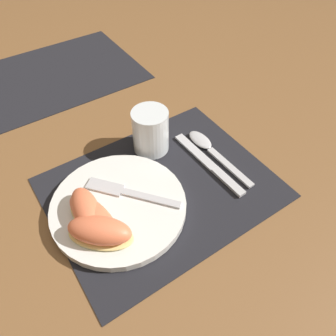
# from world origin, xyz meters

# --- Properties ---
(ground_plane) EXTENTS (3.00, 3.00, 0.00)m
(ground_plane) POSITION_xyz_m (0.00, 0.00, 0.00)
(ground_plane) COLOR brown
(placemat) EXTENTS (0.42, 0.34, 0.00)m
(placemat) POSITION_xyz_m (0.00, 0.00, 0.00)
(placemat) COLOR black
(placemat) RESTS_ON ground_plane
(placemat_far) EXTENTS (0.42, 0.34, 0.00)m
(placemat_far) POSITION_xyz_m (-0.01, 0.50, 0.00)
(placemat_far) COLOR black
(placemat_far) RESTS_ON ground_plane
(plate) EXTENTS (0.25, 0.25, 0.02)m
(plate) POSITION_xyz_m (-0.09, 0.00, 0.01)
(plate) COLOR white
(plate) RESTS_ON placemat
(juice_glass) EXTENTS (0.08, 0.08, 0.10)m
(juice_glass) POSITION_xyz_m (0.04, 0.10, 0.05)
(juice_glass) COLOR silver
(juice_glass) RESTS_ON placemat
(knife) EXTENTS (0.02, 0.21, 0.01)m
(knife) POSITION_xyz_m (0.11, -0.01, 0.01)
(knife) COLOR #BCBCC1
(knife) RESTS_ON placemat
(spoon) EXTENTS (0.04, 0.19, 0.01)m
(spoon) POSITION_xyz_m (0.14, 0.03, 0.01)
(spoon) COLOR #BCBCC1
(spoon) RESTS_ON placemat
(fork) EXTENTS (0.13, 0.15, 0.00)m
(fork) POSITION_xyz_m (-0.07, 0.01, 0.02)
(fork) COLOR #BCBCC1
(fork) RESTS_ON plate
(citrus_wedge_0) EXTENTS (0.06, 0.11, 0.04)m
(citrus_wedge_0) POSITION_xyz_m (-0.15, 0.01, 0.04)
(citrus_wedge_0) COLOR #F4DB84
(citrus_wedge_0) RESTS_ON plate
(citrus_wedge_1) EXTENTS (0.07, 0.13, 0.03)m
(citrus_wedge_1) POSITION_xyz_m (-0.15, -0.01, 0.03)
(citrus_wedge_1) COLOR #F4DB84
(citrus_wedge_1) RESTS_ON plate
(citrus_wedge_2) EXTENTS (0.12, 0.12, 0.04)m
(citrus_wedge_2) POSITION_xyz_m (-0.15, -0.05, 0.04)
(citrus_wedge_2) COLOR #F4DB84
(citrus_wedge_2) RESTS_ON plate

